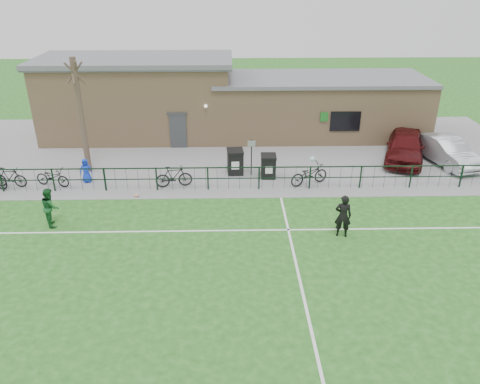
{
  "coord_description": "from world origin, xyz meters",
  "views": [
    {
      "loc": [
        -0.41,
        -12.86,
        9.91
      ],
      "look_at": [
        0.0,
        5.0,
        1.3
      ],
      "focal_mm": 35.0,
      "sensor_mm": 36.0,
      "label": 1
    }
  ],
  "objects_px": {
    "bicycle_b": "(10,177)",
    "bicycle_e": "(309,174)",
    "bicycle_d": "(174,177)",
    "bare_tree": "(81,117)",
    "wheelie_bin_right": "(268,167)",
    "bicycle_c": "(52,177)",
    "ball_ground": "(136,195)",
    "car_silver": "(446,151)",
    "sign_post": "(251,157)",
    "outfield_player": "(50,207)",
    "spectator_child": "(86,171)",
    "car_maroon": "(405,146)",
    "wheelie_bin_left": "(235,162)"
  },
  "relations": [
    {
      "from": "spectator_child",
      "to": "bicycle_c",
      "type": "bearing_deg",
      "value": -179.28
    },
    {
      "from": "outfield_player",
      "to": "ball_ground",
      "type": "distance_m",
      "value": 4.06
    },
    {
      "from": "spectator_child",
      "to": "ball_ground",
      "type": "relative_size",
      "value": 6.12
    },
    {
      "from": "spectator_child",
      "to": "bicycle_e",
      "type": "bearing_deg",
      "value": -17.48
    },
    {
      "from": "car_silver",
      "to": "bicycle_c",
      "type": "relative_size",
      "value": 2.47
    },
    {
      "from": "bicycle_b",
      "to": "bicycle_e",
      "type": "bearing_deg",
      "value": -84.14
    },
    {
      "from": "wheelie_bin_right",
      "to": "bicycle_e",
      "type": "bearing_deg",
      "value": -25.14
    },
    {
      "from": "outfield_player",
      "to": "wheelie_bin_right",
      "type": "bearing_deg",
      "value": -88.34
    },
    {
      "from": "bare_tree",
      "to": "car_silver",
      "type": "height_order",
      "value": "bare_tree"
    },
    {
      "from": "bicycle_b",
      "to": "bare_tree",
      "type": "bearing_deg",
      "value": -53.15
    },
    {
      "from": "car_maroon",
      "to": "ball_ground",
      "type": "xyz_separation_m",
      "value": [
        -14.33,
        -4.36,
        -0.76
      ]
    },
    {
      "from": "car_silver",
      "to": "sign_post",
      "type": "bearing_deg",
      "value": 173.29
    },
    {
      "from": "bare_tree",
      "to": "wheelie_bin_right",
      "type": "xyz_separation_m",
      "value": [
        9.57,
        -1.02,
        -2.42
      ]
    },
    {
      "from": "sign_post",
      "to": "spectator_child",
      "type": "height_order",
      "value": "sign_post"
    },
    {
      "from": "bicycle_d",
      "to": "bare_tree",
      "type": "bearing_deg",
      "value": 56.76
    },
    {
      "from": "bare_tree",
      "to": "car_maroon",
      "type": "distance_m",
      "value": 17.59
    },
    {
      "from": "outfield_player",
      "to": "bicycle_d",
      "type": "bearing_deg",
      "value": -77.44
    },
    {
      "from": "sign_post",
      "to": "bicycle_d",
      "type": "distance_m",
      "value": 4.15
    },
    {
      "from": "wheelie_bin_left",
      "to": "bicycle_c",
      "type": "relative_size",
      "value": 0.67
    },
    {
      "from": "car_silver",
      "to": "ball_ground",
      "type": "xyz_separation_m",
      "value": [
        -16.45,
        -3.89,
        -0.66
      ]
    },
    {
      "from": "bicycle_c",
      "to": "bicycle_d",
      "type": "height_order",
      "value": "bicycle_d"
    },
    {
      "from": "sign_post",
      "to": "bicycle_d",
      "type": "xyz_separation_m",
      "value": [
        -3.9,
        -1.36,
        -0.45
      ]
    },
    {
      "from": "outfield_player",
      "to": "spectator_child",
      "type": "bearing_deg",
      "value": -28.6
    },
    {
      "from": "sign_post",
      "to": "bicycle_e",
      "type": "distance_m",
      "value": 3.13
    },
    {
      "from": "spectator_child",
      "to": "bicycle_b",
      "type": "bearing_deg",
      "value": 173.26
    },
    {
      "from": "sign_post",
      "to": "ball_ground",
      "type": "height_order",
      "value": "sign_post"
    },
    {
      "from": "wheelie_bin_left",
      "to": "car_maroon",
      "type": "relative_size",
      "value": 0.25
    },
    {
      "from": "sign_post",
      "to": "car_silver",
      "type": "height_order",
      "value": "sign_post"
    },
    {
      "from": "car_silver",
      "to": "bicycle_c",
      "type": "bearing_deg",
      "value": 172.8
    },
    {
      "from": "outfield_player",
      "to": "ball_ground",
      "type": "relative_size",
      "value": 8.19
    },
    {
      "from": "car_silver",
      "to": "bicycle_d",
      "type": "height_order",
      "value": "car_silver"
    },
    {
      "from": "wheelie_bin_right",
      "to": "ball_ground",
      "type": "bearing_deg",
      "value": -159.6
    },
    {
      "from": "wheelie_bin_left",
      "to": "car_maroon",
      "type": "distance_m",
      "value": 9.7
    },
    {
      "from": "sign_post",
      "to": "spectator_child",
      "type": "distance_m",
      "value": 8.43
    },
    {
      "from": "bicycle_b",
      "to": "car_silver",
      "type": "bearing_deg",
      "value": -77.5
    },
    {
      "from": "bicycle_e",
      "to": "outfield_player",
      "type": "height_order",
      "value": "outfield_player"
    },
    {
      "from": "bare_tree",
      "to": "spectator_child",
      "type": "xyz_separation_m",
      "value": [
        0.3,
        -1.48,
        -2.35
      ]
    },
    {
      "from": "wheelie_bin_left",
      "to": "sign_post",
      "type": "distance_m",
      "value": 0.97
    },
    {
      "from": "wheelie_bin_left",
      "to": "outfield_player",
      "type": "height_order",
      "value": "outfield_player"
    },
    {
      "from": "bare_tree",
      "to": "bicycle_e",
      "type": "bearing_deg",
      "value": -9.88
    },
    {
      "from": "wheelie_bin_left",
      "to": "ball_ground",
      "type": "relative_size",
      "value": 5.91
    },
    {
      "from": "wheelie_bin_right",
      "to": "bicycle_c",
      "type": "relative_size",
      "value": 0.62
    },
    {
      "from": "bare_tree",
      "to": "outfield_player",
      "type": "xyz_separation_m",
      "value": [
        0.03,
        -5.81,
        -2.16
      ]
    },
    {
      "from": "car_silver",
      "to": "bicycle_c",
      "type": "height_order",
      "value": "car_silver"
    },
    {
      "from": "car_maroon",
      "to": "ball_ground",
      "type": "height_order",
      "value": "car_maroon"
    },
    {
      "from": "bicycle_c",
      "to": "bicycle_d",
      "type": "bearing_deg",
      "value": -76.08
    },
    {
      "from": "bare_tree",
      "to": "spectator_child",
      "type": "distance_m",
      "value": 2.79
    },
    {
      "from": "bicycle_e",
      "to": "ball_ground",
      "type": "distance_m",
      "value": 8.55
    },
    {
      "from": "bare_tree",
      "to": "bicycle_d",
      "type": "relative_size",
      "value": 3.29
    },
    {
      "from": "car_maroon",
      "to": "bicycle_c",
      "type": "distance_m",
      "value": 18.93
    }
  ]
}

